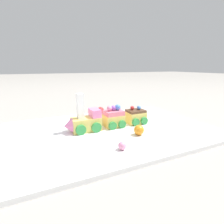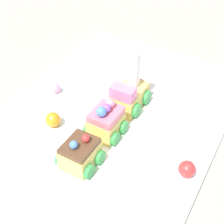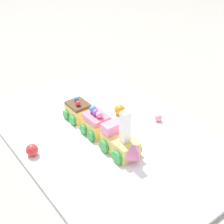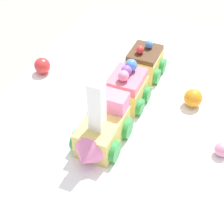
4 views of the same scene
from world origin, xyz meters
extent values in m
plane|color=gray|center=(0.00, 0.00, 0.00)|extent=(10.00, 10.00, 0.00)
cube|color=white|center=(0.00, 0.00, 0.01)|extent=(0.68, 0.45, 0.01)
cube|color=#EACC66|center=(0.08, -0.02, 0.03)|extent=(0.09, 0.05, 0.04)
cube|color=pink|center=(0.04, -0.02, 0.07)|extent=(0.03, 0.05, 0.03)
cone|color=pink|center=(0.13, -0.02, 0.04)|extent=(0.03, 0.05, 0.05)
cube|color=white|center=(0.09, -0.02, 0.07)|extent=(0.02, 0.02, 0.02)
cube|color=white|center=(0.09, -0.02, 0.09)|extent=(0.02, 0.02, 0.02)
cube|color=white|center=(0.09, -0.02, 0.11)|extent=(0.02, 0.02, 0.02)
cube|color=white|center=(0.09, -0.02, 0.13)|extent=(0.02, 0.02, 0.02)
cylinder|color=green|center=(0.10, -0.05, 0.03)|extent=(0.03, 0.01, 0.03)
cylinder|color=green|center=(0.10, 0.01, 0.03)|extent=(0.03, 0.01, 0.03)
cylinder|color=green|center=(0.05, -0.05, 0.03)|extent=(0.03, 0.01, 0.03)
cylinder|color=green|center=(0.05, 0.01, 0.03)|extent=(0.03, 0.01, 0.03)
cube|color=#EACC66|center=(-0.02, -0.02, 0.03)|extent=(0.07, 0.05, 0.04)
cube|color=#E57084|center=(-0.02, -0.02, 0.06)|extent=(0.06, 0.05, 0.02)
sphere|color=#4C84E0|center=(-0.04, -0.02, 0.08)|extent=(0.02, 0.02, 0.02)
sphere|color=#9956C6|center=(-0.02, -0.02, 0.08)|extent=(0.02, 0.02, 0.02)
sphere|color=pink|center=(-0.01, -0.02, 0.08)|extent=(0.02, 0.02, 0.02)
cylinder|color=green|center=(-0.01, -0.05, 0.03)|extent=(0.03, 0.01, 0.03)
cylinder|color=green|center=(-0.01, 0.01, 0.03)|extent=(0.03, 0.01, 0.03)
cylinder|color=green|center=(-0.04, -0.05, 0.03)|extent=(0.03, 0.01, 0.03)
cylinder|color=green|center=(-0.04, 0.01, 0.03)|extent=(0.03, 0.01, 0.03)
cube|color=#EACC66|center=(-0.11, -0.02, 0.03)|extent=(0.07, 0.05, 0.04)
cube|color=brown|center=(-0.11, -0.02, 0.06)|extent=(0.06, 0.05, 0.01)
sphere|color=#4C84E0|center=(-0.13, -0.02, 0.07)|extent=(0.01, 0.01, 0.01)
sphere|color=red|center=(-0.10, -0.03, 0.07)|extent=(0.01, 0.01, 0.01)
cylinder|color=green|center=(-0.10, -0.05, 0.03)|extent=(0.03, 0.01, 0.03)
cylinder|color=green|center=(-0.10, 0.01, 0.03)|extent=(0.03, 0.01, 0.03)
cylinder|color=green|center=(-0.13, -0.05, 0.03)|extent=(0.03, 0.01, 0.03)
cylinder|color=green|center=(-0.13, 0.01, 0.03)|extent=(0.03, 0.01, 0.03)
sphere|color=orange|center=(-0.06, 0.08, 0.03)|extent=(0.03, 0.03, 0.03)
sphere|color=pink|center=(0.03, 0.15, 0.02)|extent=(0.02, 0.02, 0.02)
sphere|color=red|center=(-0.04, -0.19, 0.03)|extent=(0.03, 0.03, 0.03)
camera|label=1|loc=(0.22, 0.50, 0.22)|focal=28.00mm
camera|label=2|loc=(-0.40, -0.25, 0.46)|focal=50.00mm
camera|label=3|loc=(0.54, -0.39, 0.50)|focal=50.00mm
camera|label=4|loc=(0.43, 0.15, 0.42)|focal=60.00mm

